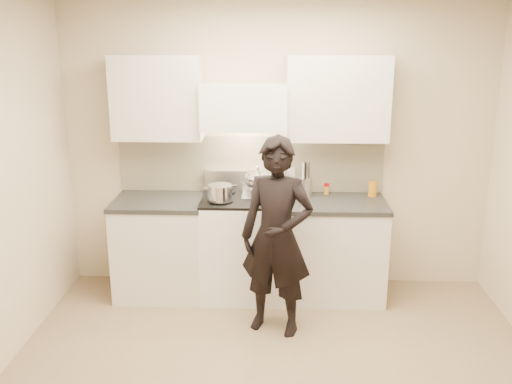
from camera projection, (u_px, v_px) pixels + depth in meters
ground_plane at (276, 382)px, 4.05m from camera, size 4.00×4.00×0.00m
room_shell at (270, 151)px, 3.97m from camera, size 4.04×3.54×2.70m
stove at (244, 246)px, 5.30m from camera, size 0.76×0.65×0.96m
counter_right at (334, 248)px, 5.27m from camera, size 0.92×0.67×0.92m
counter_left at (161, 246)px, 5.33m from camera, size 0.82×0.67×0.92m
wok at (266, 181)px, 5.25m from camera, size 0.40×0.49×0.32m
stock_pot at (220, 193)px, 5.01m from camera, size 0.29×0.27×0.14m
utensil_crock at (305, 185)px, 5.28m from camera, size 0.12×0.12×0.32m
spice_jar at (326, 189)px, 5.35m from camera, size 0.05×0.05×0.10m
oil_glass at (373, 189)px, 5.28m from camera, size 0.08×0.08×0.14m
person at (277, 237)px, 4.55m from camera, size 0.69×0.55×1.63m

